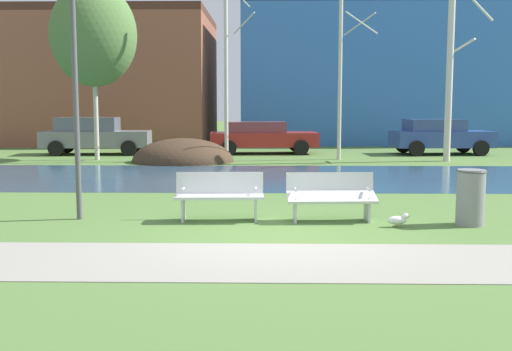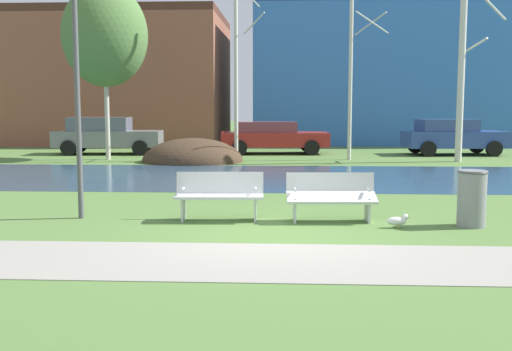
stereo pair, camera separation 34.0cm
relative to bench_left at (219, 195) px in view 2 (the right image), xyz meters
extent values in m
plane|color=#517538|center=(1.02, 8.84, -0.47)|extent=(120.00, 120.00, 0.00)
cube|color=gray|center=(1.02, -2.91, -0.47)|extent=(60.00, 2.04, 0.01)
cube|color=#33516B|center=(1.02, 6.76, -0.47)|extent=(80.00, 6.60, 0.01)
ellipsoid|color=#423021|center=(-2.28, 11.43, -0.47)|extent=(3.76, 3.28, 1.77)
cube|color=silver|center=(0.00, -0.09, -0.02)|extent=(1.62, 0.55, 0.05)
cube|color=silver|center=(-0.01, 0.18, 0.20)|extent=(1.60, 0.15, 0.40)
cube|color=silver|center=(-0.65, -0.06, -0.25)|extent=(0.06, 0.43, 0.45)
cube|color=silver|center=(0.66, -0.01, -0.25)|extent=(0.06, 0.43, 0.45)
cylinder|color=silver|center=(-0.65, -0.10, 0.12)|extent=(0.05, 0.28, 0.04)
cylinder|color=silver|center=(0.66, -0.05, 0.12)|extent=(0.05, 0.28, 0.04)
cube|color=silver|center=(2.03, -0.09, -0.02)|extent=(1.62, 0.54, 0.18)
cube|color=silver|center=(2.02, 0.18, 0.20)|extent=(1.60, 0.15, 0.40)
cube|color=silver|center=(1.37, -0.06, -0.25)|extent=(0.06, 0.43, 0.45)
cube|color=silver|center=(2.68, -0.01, -0.25)|extent=(0.06, 0.43, 0.45)
cylinder|color=silver|center=(1.37, -0.10, 0.12)|extent=(0.05, 0.28, 0.04)
cylinder|color=silver|center=(2.68, -0.05, 0.12)|extent=(0.05, 0.28, 0.04)
cylinder|color=gray|center=(4.42, -0.34, 0.02)|extent=(0.48, 0.48, 0.98)
torus|color=#494A4C|center=(4.42, -0.34, 0.48)|extent=(0.51, 0.51, 0.04)
ellipsoid|color=white|center=(3.10, -0.55, -0.35)|extent=(0.33, 0.15, 0.15)
sphere|color=white|center=(3.25, -0.55, -0.28)|extent=(0.11, 0.11, 0.11)
cone|color=gold|center=(3.31, -0.55, -0.28)|extent=(0.06, 0.03, 0.03)
cylinder|color=gold|center=(3.12, -0.58, -0.42)|extent=(0.01, 0.01, 0.10)
cylinder|color=gold|center=(3.12, -0.52, -0.42)|extent=(0.01, 0.01, 0.10)
cylinder|color=#4C4C51|center=(-2.60, 0.08, 2.00)|extent=(0.10, 0.10, 4.94)
cylinder|color=#BCB7A8|center=(-5.70, 12.23, 2.55)|extent=(0.18, 0.18, 6.04)
ellipsoid|color=#4C7038|center=(-5.70, 12.23, 4.24)|extent=(3.22, 3.22, 3.87)
cylinder|color=beige|center=(-0.71, 12.10, 3.36)|extent=(0.15, 0.15, 7.67)
cylinder|color=beige|center=(-0.06, 12.55, 4.69)|extent=(0.88, 1.25, 0.67)
cylinder|color=beige|center=(3.60, 12.57, 3.07)|extent=(0.15, 0.15, 7.09)
cylinder|color=beige|center=(4.37, 13.10, 4.71)|extent=(1.04, 1.49, 0.71)
cylinder|color=beige|center=(4.29, 11.86, 4.60)|extent=(1.40, 1.36, 0.66)
cylinder|color=beige|center=(7.57, 11.96, 3.26)|extent=(0.25, 0.25, 7.47)
cylinder|color=beige|center=(8.09, 12.32, 3.78)|extent=(0.74, 1.03, 0.57)
cylinder|color=beige|center=(8.31, 11.20, 5.06)|extent=(1.51, 1.47, 0.84)
cube|color=slate|center=(-6.44, 14.81, 0.19)|extent=(4.59, 2.06, 0.68)
cube|color=slate|center=(-6.80, 14.79, 0.82)|extent=(2.61, 1.71, 0.58)
cylinder|color=black|center=(-5.03, 15.79, -0.15)|extent=(0.65, 0.27, 0.64)
cylinder|color=black|center=(-4.90, 14.05, -0.15)|extent=(0.65, 0.27, 0.64)
cylinder|color=black|center=(-7.98, 15.58, -0.15)|extent=(0.65, 0.27, 0.64)
cylinder|color=black|center=(-7.85, 13.84, -0.15)|extent=(0.65, 0.27, 0.64)
cube|color=maroon|center=(0.67, 15.37, 0.15)|extent=(4.70, 2.21, 0.60)
cube|color=brown|center=(0.31, 15.34, 0.68)|extent=(2.68, 1.84, 0.46)
cylinder|color=black|center=(2.11, 16.41, -0.15)|extent=(0.65, 0.27, 0.64)
cylinder|color=black|center=(2.25, 14.54, -0.15)|extent=(0.65, 0.27, 0.64)
cylinder|color=black|center=(-0.90, 16.19, -0.15)|extent=(0.65, 0.27, 0.64)
cylinder|color=black|center=(-0.77, 14.32, -0.15)|extent=(0.65, 0.27, 0.64)
cube|color=#2D4793|center=(8.24, 15.14, 0.19)|extent=(4.23, 2.16, 0.68)
cube|color=#32457F|center=(7.91, 15.11, 0.78)|extent=(2.41, 1.80, 0.50)
cylinder|color=black|center=(9.52, 16.16, -0.15)|extent=(0.65, 0.27, 0.64)
cylinder|color=black|center=(9.66, 14.31, -0.15)|extent=(0.65, 0.27, 0.64)
cylinder|color=black|center=(6.82, 15.97, -0.15)|extent=(0.65, 0.27, 0.64)
cylinder|color=black|center=(6.96, 14.11, -0.15)|extent=(0.65, 0.27, 0.64)
cube|color=brown|center=(-9.32, 23.12, 2.85)|extent=(13.90, 8.63, 6.65)
cube|color=#4E2C21|center=(-9.32, 23.12, 6.37)|extent=(13.90, 8.63, 0.40)
cube|color=#3870C6|center=(6.58, 24.20, 3.14)|extent=(14.22, 8.48, 7.23)
cube|color=navy|center=(6.58, 24.20, 6.95)|extent=(14.22, 8.48, 0.40)
camera|label=1|loc=(0.89, -10.90, 1.62)|focal=42.67mm
camera|label=2|loc=(1.23, -10.89, 1.62)|focal=42.67mm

